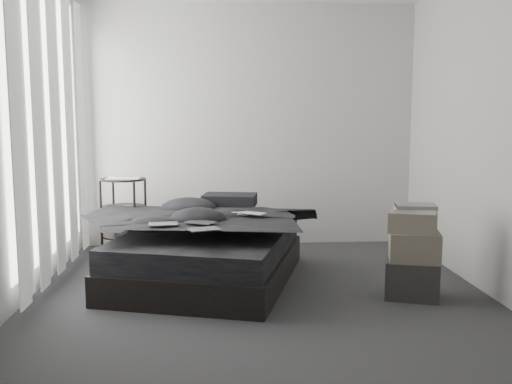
{
  "coord_description": "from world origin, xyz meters",
  "views": [
    {
      "loc": [
        -0.32,
        -4.1,
        1.4
      ],
      "look_at": [
        0.0,
        0.8,
        0.75
      ],
      "focal_mm": 40.0,
      "sensor_mm": 36.0,
      "label": 1
    }
  ],
  "objects": [
    {
      "name": "floor",
      "position": [
        0.0,
        0.0,
        0.0
      ],
      "size": [
        3.6,
        4.2,
        0.01
      ],
      "primitive_type": "cube",
      "color": "#303033",
      "rests_on": "ground"
    },
    {
      "name": "wall_back",
      "position": [
        0.0,
        2.1,
        1.3
      ],
      "size": [
        3.6,
        0.01,
        2.6
      ],
      "primitive_type": "cube",
      "color": "beige",
      "rests_on": "ground"
    },
    {
      "name": "wall_front",
      "position": [
        0.0,
        -2.1,
        1.3
      ],
      "size": [
        3.6,
        0.01,
        2.6
      ],
      "primitive_type": "cube",
      "color": "beige",
      "rests_on": "ground"
    },
    {
      "name": "wall_left",
      "position": [
        -1.8,
        0.0,
        1.3
      ],
      "size": [
        0.01,
        4.2,
        2.6
      ],
      "primitive_type": "cube",
      "color": "beige",
      "rests_on": "ground"
    },
    {
      "name": "wall_right",
      "position": [
        1.8,
        0.0,
        1.3
      ],
      "size": [
        0.01,
        4.2,
        2.6
      ],
      "primitive_type": "cube",
      "color": "beige",
      "rests_on": "ground"
    },
    {
      "name": "window_left",
      "position": [
        -1.78,
        0.9,
        1.35
      ],
      "size": [
        0.02,
        2.0,
        2.3
      ],
      "primitive_type": "cube",
      "color": "white",
      "rests_on": "wall_left"
    },
    {
      "name": "curtain_left",
      "position": [
        -1.73,
        0.9,
        1.28
      ],
      "size": [
        0.06,
        2.12,
        2.48
      ],
      "primitive_type": "cube",
      "color": "white",
      "rests_on": "wall_left"
    },
    {
      "name": "bed",
      "position": [
        -0.42,
        0.68,
        0.12
      ],
      "size": [
        1.77,
        2.07,
        0.24
      ],
      "primitive_type": "cube",
      "rotation": [
        0.0,
        0.0,
        -0.28
      ],
      "color": "black",
      "rests_on": "floor"
    },
    {
      "name": "mattress",
      "position": [
        -0.42,
        0.68,
        0.34
      ],
      "size": [
        1.71,
        2.01,
        0.19
      ],
      "primitive_type": "cube",
      "rotation": [
        0.0,
        0.0,
        -0.28
      ],
      "color": "black",
      "rests_on": "bed"
    },
    {
      "name": "duvet",
      "position": [
        -0.43,
        0.63,
        0.53
      ],
      "size": [
        1.67,
        1.81,
        0.21
      ],
      "primitive_type": "imported",
      "rotation": [
        0.0,
        0.0,
        -0.28
      ],
      "color": "black",
      "rests_on": "mattress"
    },
    {
      "name": "pillow_lower",
      "position": [
        -0.27,
        1.35,
        0.49
      ],
      "size": [
        0.61,
        0.49,
        0.12
      ],
      "primitive_type": "cube",
      "rotation": [
        0.0,
        0.0,
        -0.28
      ],
      "color": "black",
      "rests_on": "mattress"
    },
    {
      "name": "pillow_upper",
      "position": [
        -0.22,
        1.32,
        0.61
      ],
      "size": [
        0.55,
        0.42,
        0.11
      ],
      "primitive_type": "cube",
      "rotation": [
        0.0,
        0.0,
        -0.17
      ],
      "color": "black",
      "rests_on": "pillow_lower"
    },
    {
      "name": "laptop",
      "position": [
        -0.09,
        0.63,
        0.65
      ],
      "size": [
        0.34,
        0.31,
        0.02
      ],
      "primitive_type": "imported",
      "rotation": [
        0.0,
        0.0,
        -0.59
      ],
      "color": "silver",
      "rests_on": "duvet"
    },
    {
      "name": "comic_a",
      "position": [
        -0.76,
        0.28,
        0.64
      ],
      "size": [
        0.24,
        0.17,
        0.01
      ],
      "primitive_type": "cube",
      "rotation": [
        0.0,
        0.0,
        0.11
      ],
      "color": "black",
      "rests_on": "duvet"
    },
    {
      "name": "comic_b",
      "position": [
        -0.47,
        0.33,
        0.64
      ],
      "size": [
        0.27,
        0.23,
        0.01
      ],
      "primitive_type": "cube",
      "rotation": [
        0.0,
        0.0,
        -0.49
      ],
      "color": "black",
      "rests_on": "duvet"
    },
    {
      "name": "comic_c",
      "position": [
        -0.43,
        0.05,
        0.65
      ],
      "size": [
        0.26,
        0.21,
        0.01
      ],
      "primitive_type": "cube",
      "rotation": [
        0.0,
        0.0,
        0.33
      ],
      "color": "black",
      "rests_on": "duvet"
    },
    {
      "name": "side_stand",
      "position": [
        -1.25,
        1.44,
        0.4
      ],
      "size": [
        0.51,
        0.51,
        0.8
      ],
      "primitive_type": "cylinder",
      "rotation": [
        0.0,
        0.0,
        -0.18
      ],
      "color": "black",
      "rests_on": "floor"
    },
    {
      "name": "papers",
      "position": [
        -1.24,
        1.43,
        0.81
      ],
      "size": [
        0.31,
        0.23,
        0.02
      ],
      "primitive_type": "cube",
      "rotation": [
        0.0,
        0.0,
        -0.01
      ],
      "color": "white",
      "rests_on": "side_stand"
    },
    {
      "name": "floor_books",
      "position": [
        -0.93,
        0.86,
        0.07
      ],
      "size": [
        0.16,
        0.21,
        0.14
      ],
      "primitive_type": "cube",
      "rotation": [
        0.0,
        0.0,
        0.08
      ],
      "color": "black",
      "rests_on": "floor"
    },
    {
      "name": "box_lower",
      "position": [
        1.17,
        0.11,
        0.15
      ],
      "size": [
        0.48,
        0.42,
        0.3
      ],
      "primitive_type": "cube",
      "rotation": [
        0.0,
        0.0,
        -0.31
      ],
      "color": "black",
      "rests_on": "floor"
    },
    {
      "name": "box_mid",
      "position": [
        1.18,
        0.1,
        0.41
      ],
      "size": [
        0.44,
        0.38,
        0.23
      ],
      "primitive_type": "cube",
      "rotation": [
        0.0,
        0.0,
        -0.24
      ],
      "color": "#5F594B",
      "rests_on": "box_lower"
    },
    {
      "name": "box_upper",
      "position": [
        1.16,
        0.12,
        0.6
      ],
      "size": [
        0.44,
        0.4,
        0.16
      ],
      "primitive_type": "cube",
      "rotation": [
        0.0,
        0.0,
        -0.37
      ],
      "color": "#5F594B",
      "rests_on": "box_mid"
    },
    {
      "name": "art_book_white",
      "position": [
        1.17,
        0.11,
        0.7
      ],
      "size": [
        0.37,
        0.33,
        0.03
      ],
      "primitive_type": "cube",
      "rotation": [
        0.0,
        0.0,
        -0.31
      ],
      "color": "silver",
      "rests_on": "box_upper"
    },
    {
      "name": "art_book_snake",
      "position": [
        1.18,
        0.1,
        0.72
      ],
      "size": [
        0.34,
        0.29,
        0.03
      ],
      "primitive_type": "cube",
      "rotation": [
        0.0,
        0.0,
        -0.21
      ],
      "color": "silver",
      "rests_on": "art_book_white"
    }
  ]
}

